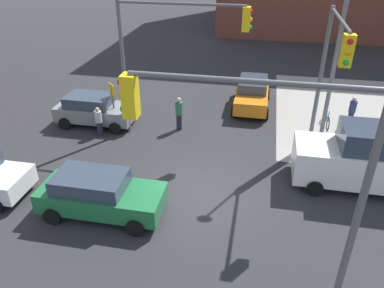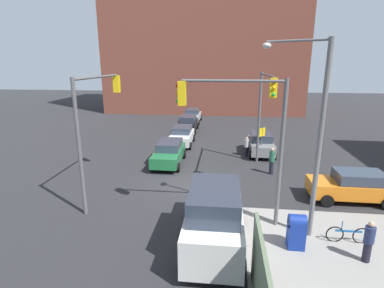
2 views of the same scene
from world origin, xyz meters
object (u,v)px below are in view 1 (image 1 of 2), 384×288
(van_white_delivery, at_px, (368,158))
(bicycle_at_crosswalk, at_px, (99,110))
(traffic_signal_se_corner, at_px, (268,157))
(street_lamp_corner, at_px, (335,45))
(sedan_green, at_px, (99,194))
(sedan_gray, at_px, (94,109))
(pedestrian_walking_north, at_px, (352,111))
(bicycle_leaning_on_fence, at_px, (327,120))
(traffic_signal_nw_corner, at_px, (170,44))
(pedestrian_crossing, at_px, (99,121))
(sedan_orange, at_px, (252,93))
(mailbox_blue, at_px, (347,132))
(pedestrian_waiting, at_px, (179,113))
(traffic_signal_ne_corner, at_px, (330,66))

(van_white_delivery, distance_m, bicycle_at_crosswalk, 13.88)
(traffic_signal_se_corner, height_order, street_lamp_corner, street_lamp_corner)
(street_lamp_corner, distance_m, sedan_green, 11.75)
(sedan_gray, bearing_deg, bicycle_at_crosswalk, 103.35)
(pedestrian_walking_north, height_order, bicycle_at_crosswalk, pedestrian_walking_north)
(sedan_green, bearing_deg, bicycle_leaning_on_fence, 45.47)
(traffic_signal_nw_corner, bearing_deg, van_white_delivery, -17.46)
(pedestrian_crossing, relative_size, bicycle_leaning_on_fence, 0.88)
(traffic_signal_se_corner, bearing_deg, sedan_orange, 93.46)
(sedan_orange, bearing_deg, sedan_green, -114.21)
(sedan_gray, bearing_deg, sedan_orange, 25.73)
(bicycle_at_crosswalk, bearing_deg, mailbox_blue, -4.40)
(sedan_orange, xyz_separation_m, pedestrian_crossing, (-7.33, -5.10, -0.05))
(mailbox_blue, xyz_separation_m, pedestrian_waiting, (-8.20, 0.20, 0.17))
(traffic_signal_nw_corner, relative_size, pedestrian_crossing, 4.22)
(traffic_signal_se_corner, distance_m, mailbox_blue, 10.96)
(pedestrian_crossing, bearing_deg, sedan_gray, -114.29)
(sedan_orange, height_order, pedestrian_waiting, pedestrian_waiting)
(sedan_green, height_order, bicycle_leaning_on_fence, sedan_green)
(traffic_signal_se_corner, height_order, pedestrian_waiting, traffic_signal_se_corner)
(sedan_green, xyz_separation_m, bicycle_at_crosswalk, (-3.49, 7.86, -0.50))
(mailbox_blue, distance_m, sedan_orange, 6.08)
(mailbox_blue, relative_size, sedan_orange, 0.33)
(traffic_signal_se_corner, distance_m, pedestrian_waiting, 11.25)
(van_white_delivery, distance_m, pedestrian_crossing, 12.36)
(street_lamp_corner, height_order, sedan_orange, street_lamp_corner)
(sedan_gray, bearing_deg, pedestrian_waiting, 2.55)
(sedan_orange, bearing_deg, street_lamp_corner, -44.39)
(traffic_signal_se_corner, xyz_separation_m, bicycle_leaning_on_fence, (3.26, 11.70, -4.29))
(sedan_orange, height_order, pedestrian_walking_north, pedestrian_walking_north)
(traffic_signal_ne_corner, bearing_deg, pedestrian_waiting, 159.63)
(street_lamp_corner, bearing_deg, mailbox_blue, -21.98)
(sedan_gray, xyz_separation_m, van_white_delivery, (12.96, -3.20, 0.44))
(street_lamp_corner, distance_m, sedan_gray, 12.23)
(traffic_signal_se_corner, bearing_deg, bicycle_at_crosswalk, 131.05)
(traffic_signal_nw_corner, distance_m, street_lamp_corner, 7.29)
(pedestrian_crossing, height_order, bicycle_at_crosswalk, pedestrian_crossing)
(sedan_orange, distance_m, pedestrian_waiting, 5.11)
(pedestrian_waiting, bearing_deg, sedan_green, -4.73)
(street_lamp_corner, height_order, bicycle_leaning_on_fence, street_lamp_corner)
(sedan_gray, relative_size, pedestrian_walking_north, 2.49)
(sedan_green, bearing_deg, sedan_gray, 115.40)
(pedestrian_waiting, xyz_separation_m, bicycle_at_crosswalk, (-4.80, 0.80, -0.59))
(sedan_green, xyz_separation_m, sedan_orange, (4.84, 10.76, -0.00))
(traffic_signal_nw_corner, bearing_deg, pedestrian_walking_north, 17.87)
(van_white_delivery, relative_size, bicycle_leaning_on_fence, 3.09)
(traffic_signal_nw_corner, height_order, bicycle_leaning_on_fence, traffic_signal_nw_corner)
(mailbox_blue, distance_m, bicycle_at_crosswalk, 13.05)
(bicycle_leaning_on_fence, bearing_deg, sedan_orange, 157.32)
(traffic_signal_se_corner, bearing_deg, van_white_delivery, 57.25)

